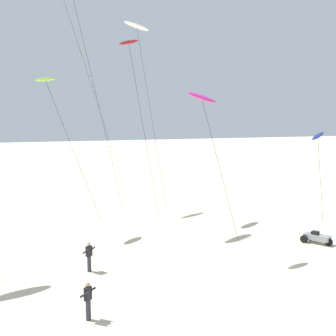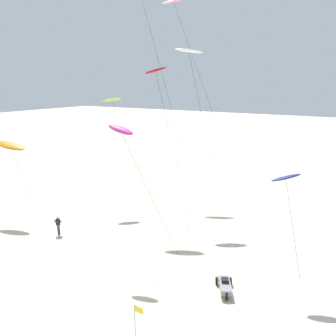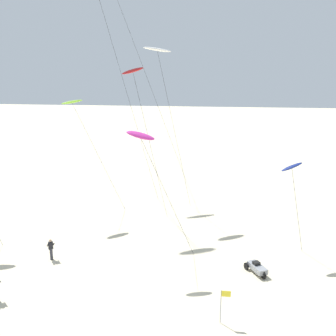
# 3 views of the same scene
# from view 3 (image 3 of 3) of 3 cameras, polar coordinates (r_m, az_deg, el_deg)

# --- Properties ---
(ground_plane) EXTENTS (260.00, 260.00, 0.00)m
(ground_plane) POSITION_cam_3_polar(r_m,az_deg,el_deg) (25.81, -3.39, -19.14)
(ground_plane) COLOR beige
(kite_red) EXTENTS (3.85, 2.19, 14.45)m
(kite_red) POSITION_cam_3_polar(r_m,az_deg,el_deg) (35.41, -5.04, 13.49)
(kite_red) COLOR red
(kite_red) RESTS_ON ground
(kite_navy) EXTENTS (2.39, 1.41, 7.47)m
(kite_navy) POSITION_cam_3_polar(r_m,az_deg,el_deg) (30.59, 17.58, 0.04)
(kite_navy) COLOR navy
(kite_navy) RESTS_ON ground
(kite_magenta) EXTENTS (4.75, 2.33, 10.20)m
(kite_magenta) POSITION_cam_3_polar(r_m,az_deg,el_deg) (27.40, -3.95, 4.58)
(kite_magenta) COLOR #D8339E
(kite_magenta) RESTS_ON ground
(kite_white) EXTENTS (4.61, 2.53, 16.25)m
(kite_white) POSITION_cam_3_polar(r_m,az_deg,el_deg) (38.51, -1.51, 16.60)
(kite_white) COLOR white
(kite_white) RESTS_ON ground
(kite_lime) EXTENTS (5.23, 3.10, 11.47)m
(kite_lime) POSITION_cam_3_polar(r_m,az_deg,el_deg) (37.96, -13.69, 9.11)
(kite_lime) COLOR #8CD833
(kite_lime) RESTS_ON ground
(kite_flyer_middle) EXTENTS (0.72, 0.71, 1.67)m
(kite_flyer_middle) POSITION_cam_3_polar(r_m,az_deg,el_deg) (31.73, -16.65, -11.17)
(kite_flyer_middle) COLOR #33333D
(kite_flyer_middle) RESTS_ON ground
(beach_buggy) EXTENTS (1.62, 2.08, 0.82)m
(beach_buggy) POSITION_cam_3_polar(r_m,az_deg,el_deg) (29.54, 12.78, -13.90)
(beach_buggy) COLOR gray
(beach_buggy) RESTS_ON ground
(marker_flag) EXTENTS (0.57, 0.05, 2.10)m
(marker_flag) POSITION_cam_3_polar(r_m,az_deg,el_deg) (23.60, 8.06, -18.47)
(marker_flag) COLOR gray
(marker_flag) RESTS_ON ground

